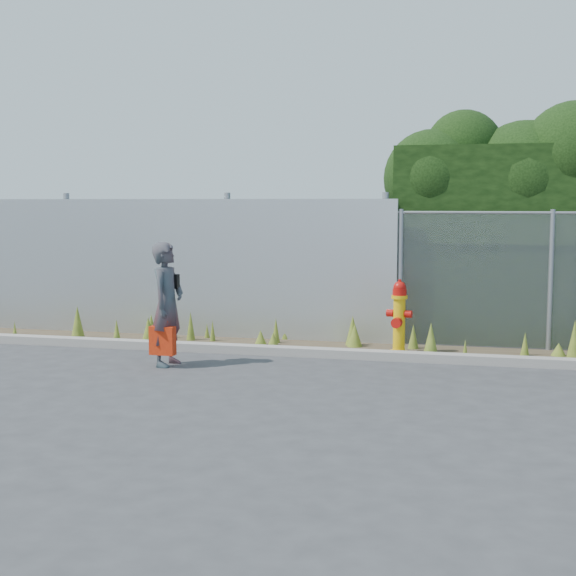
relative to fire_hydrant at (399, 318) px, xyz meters
The scene contains 8 objects.
ground 2.54m from the fire_hydrant, 116.72° to the right, with size 80.00×80.00×0.00m, color #353537.
curb 1.28m from the fire_hydrant, 159.50° to the right, with size 16.00×0.22×0.12m, color gray.
weed_strip 0.98m from the fire_hydrant, 161.96° to the left, with size 16.00×1.34×0.55m.
corrugated_fence 4.47m from the fire_hydrant, 169.74° to the left, with size 8.50×0.21×2.30m.
fire_hydrant is the anchor object (origin of this frame).
woman 3.25m from the fire_hydrant, 153.36° to the right, with size 0.59×0.39×1.63m, color #0F5D63.
red_tote_bag 3.33m from the fire_hydrant, 151.02° to the right, with size 0.34×0.12×0.44m.
black_shoulder_bag 3.25m from the fire_hydrant, 155.68° to the right, with size 0.25×0.11×0.19m.
Camera 1 is at (2.20, -9.02, 2.15)m, focal length 50.00 mm.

